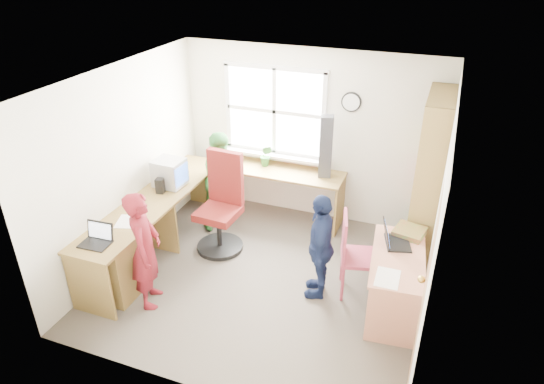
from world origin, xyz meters
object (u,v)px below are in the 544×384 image
at_px(l_desk, 154,238).
at_px(laptop_left, 97,238).
at_px(swivel_chair, 222,208).
at_px(person_green, 223,180).
at_px(wooden_chair, 354,252).
at_px(crt_monitor, 170,173).
at_px(cd_tower, 326,147).
at_px(potted_plant, 266,156).
at_px(laptop_right, 393,239).
at_px(bookshelf, 428,184).
at_px(right_desk, 396,271).
at_px(person_red, 145,250).
at_px(person_navy, 320,246).

bearing_deg(l_desk, laptop_left, -108.83).
relative_size(swivel_chair, person_green, 0.94).
height_order(l_desk, wooden_chair, wooden_chair).
height_order(crt_monitor, cd_tower, cd_tower).
height_order(l_desk, swivel_chair, swivel_chair).
height_order(crt_monitor, laptop_left, crt_monitor).
bearing_deg(potted_plant, laptop_right, -32.48).
bearing_deg(bookshelf, right_desk, -97.65).
height_order(bookshelf, laptop_left, bookshelf).
distance_m(l_desk, person_red, 0.63).
xyz_separation_m(l_desk, laptop_left, (-0.22, -0.66, 0.34)).
relative_size(l_desk, swivel_chair, 2.28).
bearing_deg(person_red, bookshelf, -76.27).
bearing_deg(person_green, wooden_chair, -85.76).
xyz_separation_m(swivel_chair, person_navy, (1.43, -0.48, 0.08)).
distance_m(swivel_chair, cd_tower, 1.59).
bearing_deg(person_green, swivel_chair, -130.15).
bearing_deg(swivel_chair, person_green, 115.97).
bearing_deg(l_desk, swivel_chair, 54.79).
height_order(potted_plant, person_navy, person_navy).
height_order(right_desk, person_navy, person_navy).
bearing_deg(l_desk, person_green, 75.64).
bearing_deg(person_navy, l_desk, -92.48).
relative_size(bookshelf, person_navy, 1.66).
bearing_deg(right_desk, person_navy, 176.58).
relative_size(swivel_chair, person_red, 0.95).
distance_m(bookshelf, laptop_left, 3.83).
height_order(swivel_chair, cd_tower, cd_tower).
relative_size(l_desk, potted_plant, 9.30).
xyz_separation_m(laptop_right, potted_plant, (-1.95, 1.24, 0.17)).
distance_m(wooden_chair, person_navy, 0.39).
xyz_separation_m(swivel_chair, wooden_chair, (1.78, -0.33, -0.02)).
bearing_deg(crt_monitor, right_desk, -6.16).
relative_size(swivel_chair, potted_plant, 4.07).
height_order(laptop_right, potted_plant, potted_plant).
distance_m(cd_tower, potted_plant, 0.90).
xyz_separation_m(right_desk, bookshelf, (0.16, 1.16, 0.51)).
xyz_separation_m(laptop_right, cd_tower, (-1.10, 1.22, 0.44)).
xyz_separation_m(swivel_chair, cd_tower, (1.07, 1.00, 0.62)).
bearing_deg(l_desk, crt_monitor, 103.94).
height_order(l_desk, person_red, person_red).
xyz_separation_m(crt_monitor, person_red, (0.45, -1.29, -0.25)).
distance_m(cd_tower, person_red, 2.69).
relative_size(bookshelf, laptop_right, 5.06).
distance_m(laptop_left, potted_plant, 2.62).
distance_m(laptop_left, cd_tower, 3.05).
xyz_separation_m(right_desk, potted_plant, (-2.05, 1.46, 0.41)).
xyz_separation_m(crt_monitor, potted_plant, (0.94, 1.01, -0.03)).
height_order(right_desk, person_green, person_green).
xyz_separation_m(potted_plant, person_green, (-0.43, -0.51, -0.22)).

